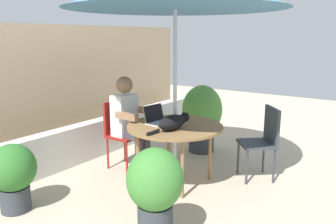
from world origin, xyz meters
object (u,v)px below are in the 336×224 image
Objects in this scene: laptop at (157,118)px; cat at (174,122)px; chair_occupied at (120,128)px; potted_plant_corner at (202,115)px; potted_plant_by_chair at (155,189)px; chair_empty at (264,137)px; patio_table at (175,129)px; person_seated at (129,118)px; potted_plant_near_fence at (13,173)px.

cat is at bearing -110.47° from laptop.
potted_plant_corner is at bearing -26.22° from chair_occupied.
potted_plant_by_chair is (-1.15, -1.47, -0.04)m from chair_occupied.
chair_empty is 2.75× the size of laptop.
chair_empty is at bearing -111.83° from potted_plant_corner.
potted_plant_by_chair is at bearing -128.06° from chair_occupied.
cat is at bearing -150.37° from patio_table.
potted_plant_by_chair is (-1.15, -1.31, -0.21)m from person_seated.
potted_plant_near_fence is (-1.53, 0.05, -0.13)m from chair_occupied.
cat is at bearing -100.60° from person_seated.
person_seated is at bearing -7.74° from potted_plant_near_fence.
person_seated reaches higher than chair_occupied.
cat is at bearing 26.30° from potted_plant_by_chair.
potted_plant_by_chair is (-1.00, -0.49, -0.30)m from cat.
potted_plant_corner reaches higher than chair_empty.
chair_occupied is at bearing 90.00° from patio_table.
laptop is 1.23m from potted_plant_corner.
cat is 1.15m from potted_plant_by_chair.
potted_plant_by_chair is 2.50m from potted_plant_corner.
person_seated is 1.46× the size of potted_plant_by_chair.
patio_table is 1.26× the size of chair_empty.
chair_occupied is 0.68m from laptop.
potted_plant_by_chair is at bearing -143.49° from laptop.
laptop is at bearing -177.53° from potted_plant_corner.
person_seated is at bearing -90.00° from chair_occupied.
patio_table is 1.34× the size of potted_plant_by_chair.
patio_table is 0.22m from cat.
laptop is (-0.03, -0.64, 0.24)m from chair_occupied.
laptop is at bearing -24.53° from potted_plant_near_fence.
patio_table is 0.90m from chair_occupied.
chair_occupied reaches higher than potted_plant_near_fence.
laptop is 0.47× the size of potted_plant_near_fence.
person_seated reaches higher than cat.
potted_plant_corner is (2.33, 0.88, 0.08)m from potted_plant_by_chair.
cat is at bearing -36.65° from potted_plant_near_fence.
patio_table reaches higher than potted_plant_near_fence.
person_seated reaches higher than chair_empty.
potted_plant_corner reaches higher than patio_table.
chair_empty is at bearing -38.05° from potted_plant_near_fence.
laptop is at bearing 36.51° from potted_plant_by_chair.
person_seated is at bearing 160.26° from potted_plant_corner.
laptop is 0.32× the size of potted_plant_corner.
potted_plant_corner is at bearing 20.72° from potted_plant_by_chair.
laptop is at bearing 124.96° from chair_empty.
patio_table is 1.30m from potted_plant_by_chair.
laptop is (-0.76, 1.08, 0.24)m from chair_empty.
laptop is (-0.03, -0.48, 0.07)m from person_seated.
potted_plant_by_chair is (-1.15, -0.58, -0.16)m from patio_table.
laptop reaches higher than chair_empty.
person_seated reaches higher than patio_table.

